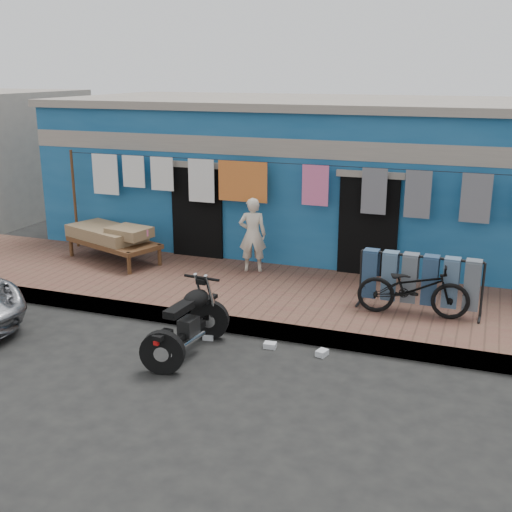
{
  "coord_description": "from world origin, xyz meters",
  "views": [
    {
      "loc": [
        3.38,
        -7.09,
        3.98
      ],
      "look_at": [
        0.0,
        2.0,
        1.15
      ],
      "focal_mm": 45.0,
      "sensor_mm": 36.0,
      "label": 1
    }
  ],
  "objects": [
    {
      "name": "litter_a",
      "position": [
        0.52,
        1.2,
        0.04
      ],
      "size": [
        0.19,
        0.15,
        0.08
      ],
      "primitive_type": "cube",
      "rotation": [
        0.0,
        0.0,
        0.09
      ],
      "color": "silver",
      "rests_on": "ground"
    },
    {
      "name": "seated_person",
      "position": [
        -0.79,
        3.92,
        0.96
      ],
      "size": [
        0.59,
        0.48,
        1.43
      ],
      "primitive_type": "imported",
      "rotation": [
        0.0,
        0.0,
        3.45
      ],
      "color": "beige",
      "rests_on": "sidewalk"
    },
    {
      "name": "bicycle",
      "position": [
        2.39,
        2.63,
        0.8
      ],
      "size": [
        1.75,
        0.75,
        1.1
      ],
      "primitive_type": "imported",
      "rotation": [
        0.0,
        0.0,
        1.66
      ],
      "color": "black",
      "rests_on": "sidewalk"
    },
    {
      "name": "clothesline",
      "position": [
        -0.32,
        4.25,
        1.82
      ],
      "size": [
        10.06,
        0.06,
        2.1
      ],
      "color": "brown",
      "rests_on": "sidewalk"
    },
    {
      "name": "litter_c",
      "position": [
        -0.47,
        1.2,
        0.04
      ],
      "size": [
        0.2,
        0.23,
        0.08
      ],
      "primitive_type": "cube",
      "rotation": [
        0.0,
        0.0,
        1.75
      ],
      "color": "silver",
      "rests_on": "ground"
    },
    {
      "name": "ground",
      "position": [
        0.0,
        0.0,
        0.0
      ],
      "size": [
        80.0,
        80.0,
        0.0
      ],
      "primitive_type": "plane",
      "color": "black",
      "rests_on": "ground"
    },
    {
      "name": "sidewalk",
      "position": [
        0.0,
        3.0,
        0.12
      ],
      "size": [
        28.0,
        3.0,
        0.25
      ],
      "primitive_type": "cube",
      "color": "brown",
      "rests_on": "ground"
    },
    {
      "name": "building",
      "position": [
        -0.0,
        6.99,
        1.69
      ],
      "size": [
        12.2,
        5.2,
        3.36
      ],
      "color": "navy",
      "rests_on": "ground"
    },
    {
      "name": "curb",
      "position": [
        0.0,
        1.55,
        0.12
      ],
      "size": [
        28.0,
        0.1,
        0.25
      ],
      "primitive_type": "cube",
      "color": "gray",
      "rests_on": "ground"
    },
    {
      "name": "litter_b",
      "position": [
        1.32,
        1.2,
        0.04
      ],
      "size": [
        0.18,
        0.21,
        0.09
      ],
      "primitive_type": "cube",
      "rotation": [
        0.0,
        0.0,
        1.29
      ],
      "color": "silver",
      "rests_on": "ground"
    },
    {
      "name": "charpoy",
      "position": [
        -3.65,
        3.59,
        0.61
      ],
      "size": [
        2.76,
        2.36,
        0.71
      ],
      "primitive_type": null,
      "rotation": [
        0.0,
        0.0,
        -0.35
      ],
      "color": "brown",
      "rests_on": "sidewalk"
    },
    {
      "name": "motorcycle",
      "position": [
        -0.52,
        0.55,
        0.53
      ],
      "size": [
        0.83,
        1.72,
        1.06
      ],
      "primitive_type": null,
      "rotation": [
        0.0,
        0.0,
        -0.08
      ],
      "color": "black",
      "rests_on": "ground"
    },
    {
      "name": "jeans_rack",
      "position": [
        2.45,
        2.88,
        0.73
      ],
      "size": [
        2.02,
        0.51,
        0.96
      ],
      "primitive_type": null,
      "rotation": [
        0.0,
        0.0,
        -0.03
      ],
      "color": "black",
      "rests_on": "sidewalk"
    }
  ]
}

